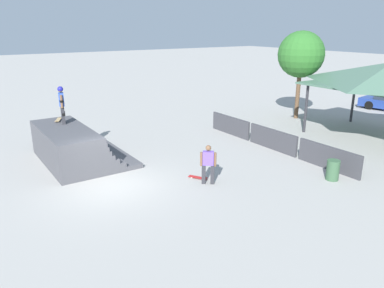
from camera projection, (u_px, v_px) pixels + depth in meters
name	position (u px, v px, depth m)	size (l,w,h in m)	color
ground_plane	(113.00, 186.00, 14.89)	(160.00, 160.00, 0.00)	#A3A09B
quarter_pipe_ramp	(73.00, 147.00, 17.36)	(5.04, 3.62, 1.65)	#4C4C51
skater_on_deck	(62.00, 102.00, 17.58)	(0.77, 0.35, 1.77)	#2D2D33
skateboard_on_deck	(58.00, 120.00, 18.32)	(0.85, 0.54, 0.09)	blue
bystander_walking	(208.00, 163.00, 14.87)	(0.49, 0.57, 1.63)	#2D2D33
skateboard_on_ground	(198.00, 177.00, 15.60)	(0.80, 0.59, 0.09)	silver
barrier_fence	(273.00, 139.00, 19.24)	(10.02, 0.12, 1.05)	#3D3D42
tree_far_back	(301.00, 55.00, 24.65)	(3.05, 3.05, 5.84)	brown
trash_bin	(333.00, 170.00, 15.40)	(0.52, 0.52, 0.85)	#385B3D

